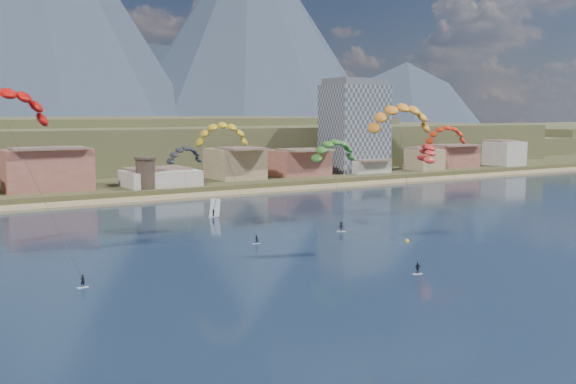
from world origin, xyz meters
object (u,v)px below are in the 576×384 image
Objects in this scene: kitesurfer_orange at (400,114)px; buoy at (407,241)px; kitesurfer_yellow at (222,131)px; kitesurfer_green at (334,148)px; watchtower at (146,173)px; windsurfer at (214,211)px; apartment_tower at (354,126)px; kitesurfer_red at (6,102)px.

buoy is (9.71, 8.85, -22.11)m from kitesurfer_orange.
kitesurfer_yellow reaches higher than kitesurfer_green.
watchtower is 94.52m from kitesurfer_orange.
windsurfer is 45.86m from buoy.
buoy is (-0.93, -23.75, -15.21)m from kitesurfer_green.
kitesurfer_yellow is 5.75× the size of windsurfer.
kitesurfer_orange is 25.72m from buoy.
windsurfer is (-79.19, -55.52, -16.56)m from apartment_tower.
watchtower is at bearing 107.63° from kitesurfer_green.
kitesurfer_green is (19.13, -60.19, 8.96)m from watchtower.
windsurfer is (45.46, 32.61, -22.66)m from kitesurfer_red.
buoy is (62.85, -9.81, -23.80)m from kitesurfer_red.
kitesurfer_red is at bearing -144.74° from apartment_tower.
apartment_tower is 45.86× the size of buoy.
kitesurfer_red is 60.36m from windsurfer.
apartment_tower is 113.30m from kitesurfer_yellow.
kitesurfer_red is at bearing 160.65° from kitesurfer_orange.
kitesurfer_yellow is at bearing -109.74° from windsurfer.
kitesurfer_green reaches higher than windsurfer.
windsurfer is (-18.32, 18.67, -14.07)m from kitesurfer_green.
apartment_tower is 3.72× the size of watchtower.
windsurfer is 5.67× the size of buoy.
kitesurfer_red is at bearing 171.13° from buoy.
kitesurfer_yellow is (38.84, 14.16, -4.81)m from kitesurfer_red.
kitesurfer_green is 4.82× the size of windsurfer.
kitesurfer_green is at bearing -129.37° from apartment_tower.
kitesurfer_orange is at bearing -84.78° from watchtower.
kitesurfer_orange is 55.92m from windsurfer.
kitesurfer_yellow is 26.52m from windsurfer.
kitesurfer_green is (63.78, 13.94, -8.59)m from kitesurfer_red.
apartment_tower is 128.60m from kitesurfer_orange.
kitesurfer_red is at bearing -121.06° from watchtower.
buoy is at bearing -8.87° from kitesurfer_red.
windsurfer is at bearing -88.88° from watchtower.
watchtower is 0.38× the size of kitesurfer_yellow.
kitesurfer_red is 56.34m from kitesurfer_orange.
kitesurfer_green is at bearing -0.49° from kitesurfer_yellow.
apartment_tower reaches higher than watchtower.
kitesurfer_red is at bearing -167.67° from kitesurfer_green.
buoy is (18.20, -83.95, -6.25)m from watchtower.
kitesurfer_green is (10.65, 32.60, -6.90)m from kitesurfer_orange.
kitesurfer_orange reaches higher than buoy.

